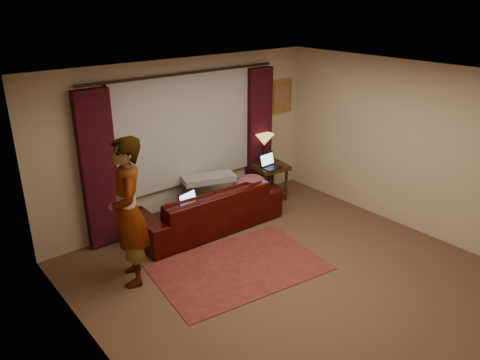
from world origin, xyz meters
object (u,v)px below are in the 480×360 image
Objects in this scene: tiffany_lamp at (264,149)px; person at (128,212)px; laptop_sofa at (195,203)px; sofa at (207,199)px; laptop_table at (272,161)px; end_table at (269,182)px.

person is at bearing -163.06° from tiffany_lamp.
laptop_sofa is at bearing 128.59° from person.
laptop_table is at bearing -176.04° from sofa.
tiffany_lamp is at bearing 128.23° from person.
laptop_table is 0.19× the size of person.
person is (-3.04, -0.66, 0.19)m from laptop_table.
end_table is 0.61m from tiffany_lamp.
sofa is at bearing 177.72° from laptop_table.
end_table is 0.49m from laptop_table.
laptop_sofa reaches higher than end_table.
laptop_table reaches higher than laptop_sofa.
person is at bearing -176.88° from laptop_sofa.
laptop_table is (-0.09, -0.16, 0.45)m from end_table.
sofa reaches higher than end_table.
tiffany_lamp is at bearing 2.52° from laptop_sofa.
sofa is at bearing 15.98° from laptop_sofa.
laptop_sofa is at bearing -163.30° from tiffany_lamp.
end_table is at bearing -81.17° from tiffany_lamp.
laptop_sofa is at bearing -175.94° from laptop_table.
tiffany_lamp reaches higher than sofa.
person is (-1.60, -0.60, 0.49)m from sofa.
tiffany_lamp is 1.46× the size of laptop_table.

